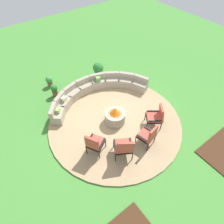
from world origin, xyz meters
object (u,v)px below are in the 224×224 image
(lounge_chair_back_right, at_px, (156,116))
(potted_plant_1, at_px, (54,90))
(lounge_chair_back_left, at_px, (148,135))
(potted_plant_2, at_px, (98,69))
(fire_pit, at_px, (115,116))
(lounge_chair_front_right, at_px, (124,147))
(curved_stone_bench, at_px, (95,90))
(potted_plant_0, at_px, (49,81))
(lounge_chair_front_left, at_px, (94,143))

(lounge_chair_back_right, height_order, potted_plant_1, lounge_chair_back_right)
(lounge_chair_back_left, bearing_deg, potted_plant_2, 64.48)
(lounge_chair_back_left, bearing_deg, fire_pit, 86.09)
(lounge_chair_front_right, relative_size, lounge_chair_back_left, 1.08)
(curved_stone_bench, relative_size, potted_plant_0, 8.39)
(lounge_chair_front_left, bearing_deg, potted_plant_1, 146.56)
(lounge_chair_front_right, height_order, potted_plant_0, lounge_chair_front_right)
(curved_stone_bench, relative_size, potted_plant_1, 7.28)
(curved_stone_bench, relative_size, lounge_chair_front_right, 4.25)
(curved_stone_bench, bearing_deg, potted_plant_1, 142.80)
(curved_stone_bench, height_order, potted_plant_2, potted_plant_2)
(lounge_chair_back_left, xyz_separation_m, potted_plant_0, (-1.39, 5.33, -0.28))
(lounge_chair_front_right, relative_size, potted_plant_0, 1.98)
(lounge_chair_front_left, bearing_deg, potted_plant_0, 145.73)
(lounge_chair_front_right, xyz_separation_m, potted_plant_2, (1.95, 4.40, -0.17))
(fire_pit, bearing_deg, lounge_chair_front_left, -153.47)
(lounge_chair_front_right, height_order, potted_plant_2, lounge_chair_front_right)
(curved_stone_bench, xyz_separation_m, lounge_chair_front_right, (-1.00, -3.26, 0.28))
(potted_plant_0, relative_size, potted_plant_1, 0.87)
(curved_stone_bench, bearing_deg, potted_plant_0, 125.52)
(fire_pit, height_order, potted_plant_0, fire_pit)
(curved_stone_bench, relative_size, potted_plant_2, 5.79)
(potted_plant_0, height_order, potted_plant_1, potted_plant_1)
(potted_plant_0, bearing_deg, potted_plant_2, -18.64)
(curved_stone_bench, height_order, potted_plant_0, curved_stone_bench)
(lounge_chair_back_left, xyz_separation_m, lounge_chair_back_right, (0.89, 0.47, -0.00))
(potted_plant_1, bearing_deg, lounge_chair_back_right, -59.55)
(fire_pit, xyz_separation_m, potted_plant_2, (1.22, 2.98, 0.08))
(fire_pit, xyz_separation_m, potted_plant_0, (-1.11, 3.76, -0.05))
(lounge_chair_back_right, distance_m, potted_plant_0, 5.37)
(lounge_chair_front_left, xyz_separation_m, potted_plant_1, (0.21, 3.68, -0.25))
(lounge_chair_front_left, bearing_deg, potted_plant_2, 114.12)
(fire_pit, relative_size, lounge_chair_front_right, 0.75)
(fire_pit, distance_m, lounge_chair_back_left, 1.61)
(potted_plant_0, bearing_deg, lounge_chair_back_right, -64.92)
(lounge_chair_front_right, xyz_separation_m, potted_plant_1, (-0.49, 4.39, -0.25))
(curved_stone_bench, xyz_separation_m, potted_plant_2, (0.95, 1.15, 0.11))
(potted_plant_0, bearing_deg, curved_stone_bench, -54.48)
(fire_pit, xyz_separation_m, lounge_chair_front_right, (-0.73, -1.43, 0.25))
(potted_plant_0, bearing_deg, potted_plant_1, -97.83)
(potted_plant_0, xyz_separation_m, potted_plant_2, (2.33, -0.79, 0.13))
(lounge_chair_front_left, distance_m, lounge_chair_back_right, 2.62)
(lounge_chair_back_left, distance_m, potted_plant_2, 4.65)
(lounge_chair_back_right, distance_m, potted_plant_1, 4.71)
(lounge_chair_front_right, distance_m, potted_plant_1, 4.42)
(fire_pit, relative_size, lounge_chair_back_right, 0.82)
(lounge_chair_front_left, relative_size, lounge_chair_front_right, 0.97)
(lounge_chair_front_left, height_order, potted_plant_1, lounge_chair_front_left)
(lounge_chair_back_left, xyz_separation_m, potted_plant_1, (-1.50, 4.53, -0.23))
(fire_pit, bearing_deg, potted_plant_1, 112.46)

